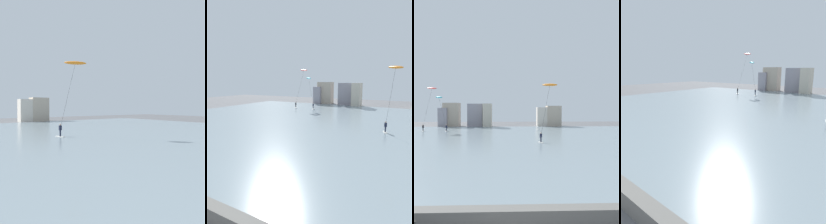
% 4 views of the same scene
% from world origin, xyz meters
% --- Properties ---
extents(seawall_barrier, '(60.00, 0.70, 0.98)m').
position_xyz_m(seawall_barrier, '(0.00, 3.40, 0.49)').
color(seawall_barrier, '#66635E').
rests_on(seawall_barrier, ground).
extents(water_bay, '(84.00, 52.00, 0.10)m').
position_xyz_m(water_bay, '(0.00, 30.10, 0.05)').
color(water_bay, gray).
rests_on(water_bay, ground).
extents(far_shore_buildings, '(38.22, 5.90, 7.38)m').
position_xyz_m(far_shore_buildings, '(-5.82, 58.44, 3.39)').
color(far_shore_buildings, gray).
rests_on(far_shore_buildings, ground).
extents(kitesurfer_cyan, '(4.18, 3.63, 8.61)m').
position_xyz_m(kitesurfer_cyan, '(-18.64, 45.30, 7.46)').
color(kitesurfer_cyan, silver).
rests_on(kitesurfer_cyan, water_bay).
extents(kitesurfer_red, '(3.43, 4.32, 11.09)m').
position_xyz_m(kitesurfer_red, '(-21.18, 46.24, 9.77)').
color(kitesurfer_red, silver).
rests_on(kitesurfer_red, water_bay).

